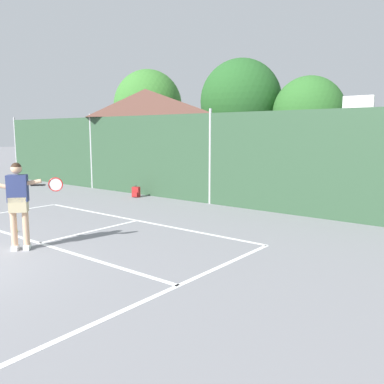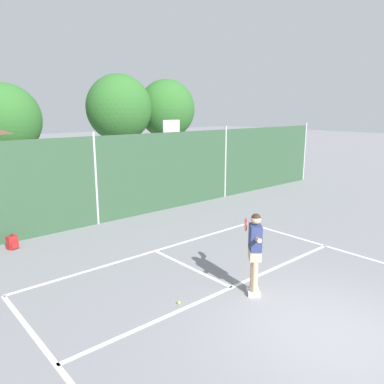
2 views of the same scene
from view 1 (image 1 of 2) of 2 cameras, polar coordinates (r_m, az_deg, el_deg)
chainlink_fence at (r=14.00m, az=2.57°, el=4.67°), size 26.09×0.09×3.27m
basketball_hoop at (r=13.25m, az=22.12°, el=7.08°), size 0.90×0.67×3.55m
clubhouse_building at (r=20.41m, az=-6.52°, el=8.05°), size 6.50×5.10×4.58m
treeline_backdrop at (r=22.89m, az=12.33°, el=12.26°), size 26.55×4.42×6.74m
tennis_player at (r=9.21m, az=-23.19°, el=-0.80°), size 0.91×1.19×1.85m
tennis_ball at (r=11.09m, az=-23.44°, el=-5.03°), size 0.07×0.07×0.07m
backpack_red at (r=15.70m, az=-7.89°, el=-0.03°), size 0.32×0.31×0.46m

